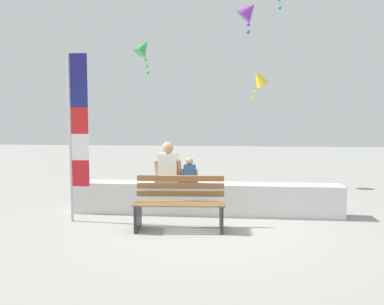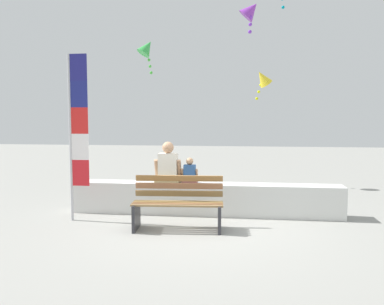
{
  "view_description": "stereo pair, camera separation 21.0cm",
  "coord_description": "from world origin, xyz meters",
  "px_view_note": "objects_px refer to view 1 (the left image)",
  "views": [
    {
      "loc": [
        0.53,
        -6.77,
        1.88
      ],
      "look_at": [
        -0.26,
        0.93,
        1.21
      ],
      "focal_mm": 37.41,
      "sensor_mm": 36.0,
      "label": 1
    },
    {
      "loc": [
        0.74,
        -6.74,
        1.88
      ],
      "look_at": [
        -0.26,
        0.93,
        1.21
      ],
      "focal_mm": 37.41,
      "sensor_mm": 36.0,
      "label": 2
    }
  ],
  "objects_px": {
    "person_adult": "(168,167)",
    "kite_green": "(143,48)",
    "park_bench": "(180,205)",
    "kite_purple": "(249,11)",
    "kite_yellow": "(259,79)",
    "person_child": "(190,173)",
    "flag_banner": "(76,128)"
  },
  "relations": [
    {
      "from": "person_adult",
      "to": "kite_green",
      "type": "bearing_deg",
      "value": 110.26
    },
    {
      "from": "park_bench",
      "to": "person_adult",
      "type": "xyz_separation_m",
      "value": [
        -0.37,
        1.06,
        0.52
      ]
    },
    {
      "from": "park_bench",
      "to": "person_adult",
      "type": "relative_size",
      "value": 1.93
    },
    {
      "from": "kite_purple",
      "to": "kite_yellow",
      "type": "distance_m",
      "value": 2.23
    },
    {
      "from": "person_child",
      "to": "flag_banner",
      "type": "relative_size",
      "value": 0.17
    },
    {
      "from": "person_child",
      "to": "kite_yellow",
      "type": "distance_m",
      "value": 4.32
    },
    {
      "from": "park_bench",
      "to": "kite_purple",
      "type": "bearing_deg",
      "value": 65.98
    },
    {
      "from": "person_adult",
      "to": "kite_yellow",
      "type": "bearing_deg",
      "value": 60.3
    },
    {
      "from": "park_bench",
      "to": "kite_yellow",
      "type": "xyz_separation_m",
      "value": [
        1.58,
        4.49,
        2.54
      ]
    },
    {
      "from": "kite_purple",
      "to": "kite_yellow",
      "type": "relative_size",
      "value": 1.0
    },
    {
      "from": "person_adult",
      "to": "kite_green",
      "type": "relative_size",
      "value": 0.78
    },
    {
      "from": "flag_banner",
      "to": "kite_purple",
      "type": "relative_size",
      "value": 3.56
    },
    {
      "from": "person_adult",
      "to": "person_child",
      "type": "height_order",
      "value": "person_adult"
    },
    {
      "from": "park_bench",
      "to": "person_child",
      "type": "bearing_deg",
      "value": 86.92
    },
    {
      "from": "person_adult",
      "to": "person_child",
      "type": "relative_size",
      "value": 1.61
    },
    {
      "from": "kite_yellow",
      "to": "kite_green",
      "type": "xyz_separation_m",
      "value": [
        -3.14,
        -0.22,
        0.84
      ]
    },
    {
      "from": "park_bench",
      "to": "person_child",
      "type": "distance_m",
      "value": 1.14
    },
    {
      "from": "flag_banner",
      "to": "kite_green",
      "type": "height_order",
      "value": "kite_green"
    },
    {
      "from": "person_child",
      "to": "kite_purple",
      "type": "relative_size",
      "value": 0.59
    },
    {
      "from": "kite_yellow",
      "to": "person_adult",
      "type": "bearing_deg",
      "value": -119.7
    },
    {
      "from": "park_bench",
      "to": "person_adult",
      "type": "distance_m",
      "value": 1.24
    },
    {
      "from": "person_child",
      "to": "kite_yellow",
      "type": "relative_size",
      "value": 0.59
    },
    {
      "from": "park_bench",
      "to": "kite_green",
      "type": "distance_m",
      "value": 5.66
    },
    {
      "from": "person_child",
      "to": "kite_purple",
      "type": "height_order",
      "value": "kite_purple"
    },
    {
      "from": "person_adult",
      "to": "kite_yellow",
      "type": "xyz_separation_m",
      "value": [
        1.95,
        3.43,
        2.02
      ]
    },
    {
      "from": "park_bench",
      "to": "person_adult",
      "type": "height_order",
      "value": "person_adult"
    },
    {
      "from": "flag_banner",
      "to": "park_bench",
      "type": "bearing_deg",
      "value": -9.07
    },
    {
      "from": "kite_yellow",
      "to": "person_child",
      "type": "bearing_deg",
      "value": -114.01
    },
    {
      "from": "park_bench",
      "to": "kite_purple",
      "type": "height_order",
      "value": "kite_purple"
    },
    {
      "from": "person_adult",
      "to": "kite_purple",
      "type": "distance_m",
      "value": 4.09
    },
    {
      "from": "person_child",
      "to": "kite_green",
      "type": "xyz_separation_m",
      "value": [
        -1.61,
        3.2,
        2.98
      ]
    },
    {
      "from": "person_adult",
      "to": "kite_green",
      "type": "xyz_separation_m",
      "value": [
        -1.18,
        3.2,
        2.86
      ]
    }
  ]
}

